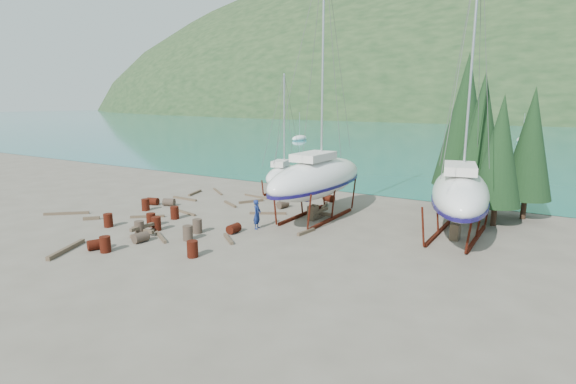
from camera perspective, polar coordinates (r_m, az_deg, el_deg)
The scene contains 53 objects.
ground at distance 28.72m, azimuth -7.41°, elevation -4.86°, with size 600.00×600.00×0.00m, color #5E554A.
bay_water at distance 336.84m, azimuth 29.15°, elevation 8.67°, with size 700.00×700.00×0.00m, color #1A857F.
far_hill at distance 341.83m, azimuth 29.19°, elevation 8.68°, with size 800.00×360.00×110.00m, color #1A3018.
far_house_left at distance 225.12m, azimuth 11.80°, elevation 9.92°, with size 6.60×5.60×5.60m.
far_house_center at distance 214.66m, azimuth 22.00°, elevation 9.28°, with size 6.60×5.60×5.60m.
cypress_near_right at distance 33.74m, azimuth 23.30°, elevation 6.74°, with size 3.60×3.60×10.00m.
cypress_mid_right at distance 31.64m, azimuth 25.31°, elevation 4.74°, with size 3.06×3.06×8.50m.
cypress_back_left at distance 35.91m, azimuth 21.53°, elevation 8.50°, with size 4.14×4.14×11.50m.
cypress_far_right at distance 34.46m, azimuth 28.43°, elevation 5.41°, with size 3.24×3.24×9.00m.
moored_boat_left at distance 94.47m, azimuth 1.47°, elevation 6.82°, with size 2.00×5.00×6.05m.
moored_boat_mid at distance 101.85m, azimuth 27.60°, elevation 5.87°, with size 2.00×5.00×6.05m.
moored_boat_far at distance 133.96m, azimuth 20.92°, elevation 7.45°, with size 2.00×5.00×6.05m.
large_sailboat_near at distance 30.89m, azimuth 3.72°, elevation 1.83°, with size 3.43×11.33×17.78m.
large_sailboat_far at distance 28.27m, azimuth 21.00°, elevation -0.01°, with size 5.35×11.14×16.97m.
small_sailboat_shore at distance 39.38m, azimuth -0.73°, elevation 2.23°, with size 3.54×6.75×10.33m.
worker at distance 28.68m, azimuth -3.95°, elevation -2.85°, with size 0.69×0.45×1.89m, color navy.
drum_0 at distance 31.40m, azimuth -21.87°, elevation -3.35°, with size 0.58×0.58×0.88m, color #59180F.
drum_1 at distance 27.44m, azimuth -18.21°, elevation -5.49°, with size 0.58×0.58×0.88m, color #2D2823.
drum_2 at distance 36.87m, azimuth -16.79°, elevation -1.14°, with size 0.58×0.58×0.88m, color #59180F.
drum_3 at distance 26.30m, azimuth -22.19°, elevation -6.17°, with size 0.58×0.58×0.88m, color #59180F.
drum_4 at distance 36.62m, azimuth 5.19°, elevation -0.77°, with size 0.58×0.58×0.88m, color #59180F.
drum_5 at distance 28.37m, azimuth -11.44°, elevation -4.27°, with size 0.58×0.58×0.88m, color #2D2823.
drum_6 at distance 28.06m, azimuth -6.91°, elevation -4.62°, with size 0.58×0.58×0.88m, color #59180F.
drum_7 at distance 24.15m, azimuth -12.03°, elevation -7.10°, with size 0.58×0.58×0.88m, color #59180F.
drum_8 at distance 35.13m, azimuth -17.64°, elevation -1.55°, with size 0.58×0.58×0.88m, color #59180F.
drum_9 at distance 36.84m, azimuth -0.16°, elevation -0.65°, with size 0.58×0.58×0.88m, color #2D2823.
drum_10 at distance 29.55m, azimuth -16.37°, elevation -3.88°, with size 0.58×0.58×0.88m, color #59180F.
drum_11 at distance 34.26m, azimuth -0.68°, elevation -1.58°, with size 0.58×0.58×0.88m, color #2D2823.
drum_12 at distance 26.98m, azimuth -23.18°, elevation -6.15°, with size 0.58×0.58×0.88m, color #59180F.
drum_13 at distance 30.59m, azimuth -17.00°, elevation -3.40°, with size 0.58×0.58×0.88m, color #59180F.
drum_14 at distance 32.06m, azimuth -14.20°, elevation -2.58°, with size 0.58×0.58×0.88m, color #59180F.
drum_15 at distance 36.22m, azimuth -14.88°, elevation -1.25°, with size 0.58×0.58×0.88m, color #2D2823.
drum_16 at distance 28.85m, azimuth -18.36°, elevation -4.37°, with size 0.58×0.58×0.88m, color #2D2823.
drum_17 at distance 27.06m, azimuth -12.60°, elevation -5.10°, with size 0.58×0.58×0.88m, color #2D2823.
timber_0 at distance 38.22m, azimuth -4.10°, elevation -0.57°, with size 0.14×2.64×0.14m, color brown.
timber_1 at distance 27.84m, azimuth 2.30°, elevation -5.09°, with size 0.19×1.59×0.19m, color brown.
timber_2 at distance 40.39m, azimuth -11.73°, elevation -0.10°, with size 0.19×2.20×0.19m, color brown.
timber_4 at distance 35.59m, azimuth -7.36°, elevation -1.52°, with size 0.17×2.17×0.17m, color brown.
timber_5 at distance 27.90m, azimuth -15.86°, elevation -5.52°, with size 0.16×2.34×0.16m, color brown.
timber_6 at distance 34.78m, azimuth 4.66°, elevation -1.75°, with size 0.19×1.93×0.19m, color brown.
timber_7 at distance 26.72m, azimuth -7.59°, elevation -5.92°, with size 0.17×1.91×0.17m, color brown.
timber_8 at distance 36.32m, azimuth -4.70°, elevation -1.19°, with size 0.19×2.11×0.19m, color brown.
timber_9 at distance 37.32m, azimuth 0.16°, elevation -0.83°, with size 0.15×2.27×0.15m, color brown.
timber_10 at distance 32.47m, azimuth -2.55°, elevation -2.70°, with size 0.16×2.67×0.16m, color brown.
timber_11 at distance 33.49m, azimuth -12.87°, elevation -2.55°, with size 0.15×2.34×0.15m, color brown.
timber_12 at distance 33.04m, azimuth -17.42°, elevation -2.98°, with size 0.17×2.32×0.17m, color brown.
timber_13 at distance 33.79m, azimuth -23.69°, elevation -3.07°, with size 0.22×1.07×0.22m, color brown.
timber_14 at distance 36.09m, azimuth -26.31°, elevation -2.44°, with size 0.18×3.07×0.18m, color brown.
timber_15 at distance 40.77m, azimuth -8.92°, elevation 0.08°, with size 0.15×2.95×0.15m, color brown.
timber_16 at distance 27.40m, azimuth -26.32°, elevation -6.54°, with size 0.23×3.16×0.23m, color brown.
timber_17 at distance 38.22m, azimuth -12.98°, elevation -0.83°, with size 0.16×2.66×0.16m, color brown.
timber_pile_fore at distance 28.88m, azimuth -17.96°, elevation -4.62°, with size 1.80×1.80×0.60m.
timber_pile_aft at distance 31.56m, azimuth 4.22°, elevation -2.73°, with size 1.80×1.80×0.60m.
Camera 1 is at (17.53, -21.29, 8.02)m, focal length 28.00 mm.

